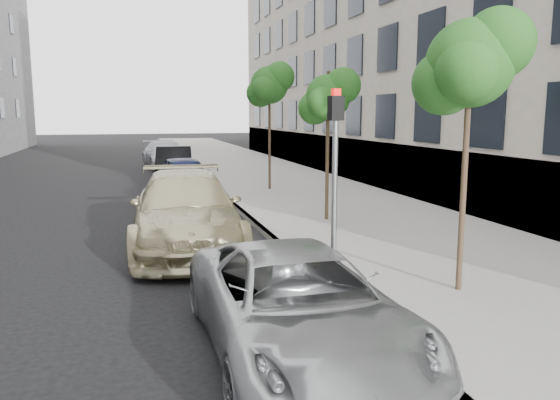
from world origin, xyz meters
name	(u,v)px	position (x,y,z in m)	size (l,w,h in m)	color
ground	(309,356)	(0.00, 0.00, 0.00)	(160.00, 160.00, 0.00)	black
sidewalk	(247,167)	(4.30, 24.00, 0.07)	(6.40, 72.00, 0.14)	gray
curb	(192,169)	(1.18, 24.00, 0.07)	(0.15, 72.00, 0.14)	#9E9B93
tree_near	(472,63)	(3.23, 1.50, 3.92)	(1.75, 1.55, 4.65)	#38281C
tree_mid	(329,97)	(3.23, 8.00, 3.57)	(1.61, 1.41, 4.23)	#38281C
tree_far	(270,85)	(3.23, 14.50, 4.21)	(1.78, 1.58, 4.95)	#38281C
signal_pole	(335,164)	(1.30, 2.53, 2.25)	(0.26, 0.21, 3.40)	#939699
minivan	(297,306)	(-0.17, 0.01, 0.69)	(2.31, 5.00, 1.39)	#A2A5A7
suv	(186,211)	(-0.93, 6.33, 0.87)	(2.45, 6.03, 1.75)	tan
sedan_blue	(185,176)	(-0.10, 14.85, 0.74)	(1.74, 4.33, 1.48)	#101536
sedan_black	(174,163)	(-0.10, 19.97, 0.78)	(1.64, 4.71, 1.55)	black
sedan_rear	(165,155)	(-0.13, 25.59, 0.77)	(2.17, 5.33, 1.55)	#ABACB3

